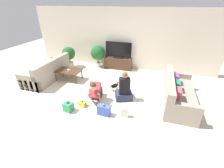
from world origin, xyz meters
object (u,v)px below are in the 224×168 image
potted_plant_back_left (98,53)px  gift_box_b (82,104)px  tv_console (118,63)px  dog (116,85)px  gift_box_c (104,110)px  mug (69,71)px  person_sitting (124,90)px  gift_box_a (68,107)px  tv (118,51)px  person_kneeling (96,91)px  sofa_right (177,94)px  potted_plant_corner_left (69,55)px  gift_bag_a (124,112)px  sofa_left (48,72)px

potted_plant_back_left → gift_box_b: (0.71, -3.08, -0.59)m
tv_console → dog: (0.43, -1.93, -0.07)m
gift_box_c → mug: (-1.98, 1.49, 0.30)m
tv_console → gift_box_b: size_ratio=4.97×
person_sitting → mug: person_sitting is taller
dog → gift_box_a: 1.81m
gift_box_c → tv_console: bearing=98.4°
tv → person_sitting: (0.84, -2.41, -0.49)m
person_kneeling → gift_box_a: size_ratio=2.47×
potted_plant_back_left → person_sitting: 2.99m
sofa_right → tv_console: sofa_right is taller
potted_plant_corner_left → gift_bag_a: bearing=-39.6°
mug → gift_box_b: bearing=-47.1°
gift_box_c → mug: size_ratio=3.01×
gift_box_c → dog: bearing=92.3°
potted_plant_back_left → gift_box_b: potted_plant_back_left is taller
potted_plant_corner_left → mug: bearing=-59.8°
person_kneeling → person_sitting: (0.83, 0.33, 0.00)m
tv → gift_box_b: tv is taller
potted_plant_corner_left → potted_plant_back_left: potted_plant_back_left is taller
potted_plant_corner_left → sofa_right: bearing=-18.8°
sofa_right → gift_box_a: sofa_right is taller
person_sitting → mug: size_ratio=8.18×
gift_bag_a → gift_box_b: bearing=175.6°
tv_console → gift_bag_a: tv_console is taller
sofa_right → sofa_left: bearing=87.6°
potted_plant_corner_left → potted_plant_back_left: bearing=19.3°
tv → person_kneeling: size_ratio=1.46×
potted_plant_corner_left → gift_bag_a: (3.30, -2.73, -0.46)m
potted_plant_back_left → gift_box_a: (0.44, -3.40, -0.53)m
dog → person_sitting: bearing=167.0°
person_kneeling → gift_bag_a: 1.16m
mug → person_sitting: bearing=-14.3°
potted_plant_corner_left → person_sitting: (3.09, -1.91, -0.26)m
sofa_right → potted_plant_corner_left: (-4.69, 1.59, 0.31)m
potted_plant_corner_left → gift_box_a: potted_plant_corner_left is taller
potted_plant_back_left → gift_box_a: 3.47m
sofa_right → dog: 2.01m
person_kneeling → dog: size_ratio=2.09×
tv_console → potted_plant_corner_left: (-2.25, -0.49, 0.35)m
person_kneeling → mug: person_kneeling is taller
tv → potted_plant_corner_left: 2.32m
tv → gift_box_c: (0.49, -3.31, -0.69)m
tv → person_sitting: tv is taller
tv_console → gift_box_a: bearing=-98.9°
tv_console → potted_plant_corner_left: potted_plant_corner_left is taller
person_kneeling → gift_bag_a: (1.03, -0.49, -0.20)m
tv → sofa_right: bearing=-40.6°
sofa_right → gift_box_b: bearing=111.0°
potted_plant_back_left → person_sitting: (1.82, -2.36, -0.31)m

